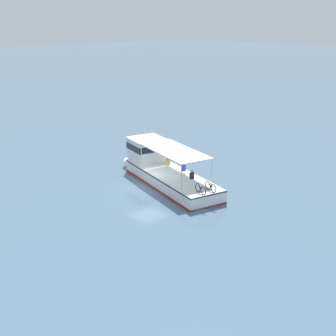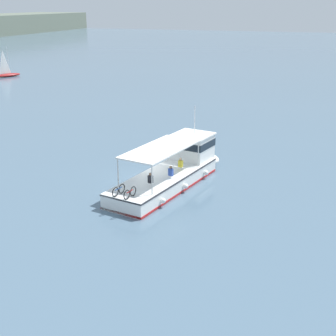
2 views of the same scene
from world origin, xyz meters
The scene contains 3 objects.
ground_plane centered at (0.00, 0.00, 0.00)m, with size 400.00×400.00×0.00m, color slate.
ferry_main centered at (0.45, -2.05, 1.02)m, with size 13.07×5.68×5.32m.
sailboat_off_stern centered at (41.91, 43.65, 0.54)m, with size 4.88×3.53×5.40m.
Camera 2 is at (-32.01, -12.54, 12.98)m, focal length 51.09 mm.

